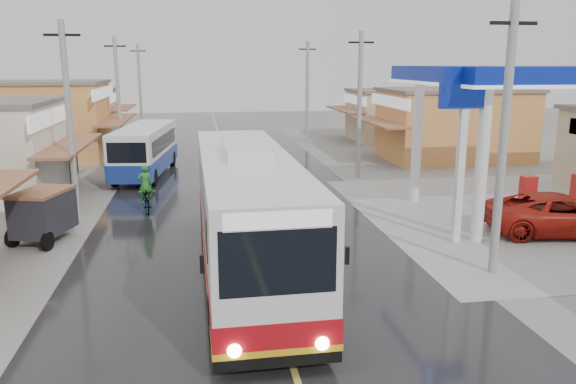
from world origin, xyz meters
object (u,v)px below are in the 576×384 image
object	(u,v)px
cyclist	(146,196)
coach_bus	(247,212)
tricycle_near	(43,212)
tricycle_far	(62,163)
jeepney	(562,214)
second_bus	(145,150)

from	to	relation	value
cyclist	coach_bus	bearing A→B (deg)	-74.39
tricycle_near	tricycle_far	bearing A→B (deg)	115.25
jeepney	cyclist	distance (m)	16.77
coach_bus	cyclist	bearing A→B (deg)	114.40
tricycle_near	tricycle_far	size ratio (longest dim) A/B	1.18
cyclist	tricycle_far	distance (m)	8.69
tricycle_near	second_bus	bearing A→B (deg)	94.10
coach_bus	cyclist	world-z (taller)	coach_bus
cyclist	tricycle_far	size ratio (longest dim) A/B	0.89
second_bus	cyclist	bearing A→B (deg)	-78.05
second_bus	tricycle_near	size ratio (longest dim) A/B	3.10
jeepney	second_bus	bearing A→B (deg)	59.51
jeepney	cyclist	bearing A→B (deg)	79.67
second_bus	tricycle_near	xyz separation A→B (m)	(-2.59, -11.91, -0.43)
tricycle_far	cyclist	bearing A→B (deg)	-62.49
second_bus	tricycle_near	world-z (taller)	second_bus
coach_bus	tricycle_near	bearing A→B (deg)	148.32
coach_bus	cyclist	distance (m)	8.79
second_bus	cyclist	xyz separation A→B (m)	(0.71, -8.23, -0.82)
second_bus	tricycle_far	distance (m)	4.45
jeepney	tricycle_far	xyz separation A→B (m)	(-20.70, 12.97, 0.26)
second_bus	cyclist	distance (m)	8.30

